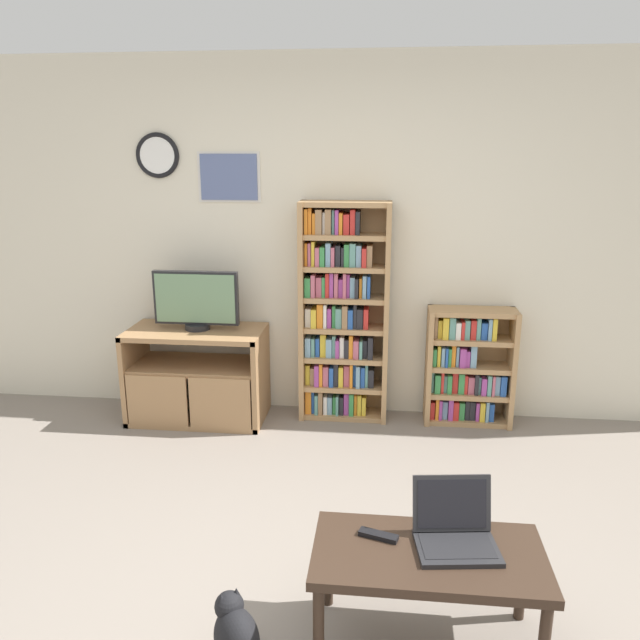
# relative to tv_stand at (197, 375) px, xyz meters

# --- Properties ---
(ground_plane) EXTENTS (18.00, 18.00, 0.00)m
(ground_plane) POSITION_rel_tv_stand_xyz_m (0.99, -2.01, -0.35)
(ground_plane) COLOR gray
(wall_back) EXTENTS (6.33, 0.09, 2.60)m
(wall_back) POSITION_rel_tv_stand_xyz_m (0.98, 0.33, 0.96)
(wall_back) COLOR beige
(wall_back) RESTS_ON ground_plane
(tv_stand) EXTENTS (0.99, 0.51, 0.69)m
(tv_stand) POSITION_rel_tv_stand_xyz_m (0.00, 0.00, 0.00)
(tv_stand) COLOR #9E754C
(tv_stand) RESTS_ON ground_plane
(television) EXTENTS (0.62, 0.18, 0.43)m
(television) POSITION_rel_tv_stand_xyz_m (0.01, 0.03, 0.55)
(television) COLOR black
(television) RESTS_ON tv_stand
(bookshelf_tall) EXTENTS (0.64, 0.25, 1.60)m
(bookshelf_tall) POSITION_rel_tv_stand_xyz_m (1.05, 0.17, 0.44)
(bookshelf_tall) COLOR tan
(bookshelf_tall) RESTS_ON ground_plane
(bookshelf_short) EXTENTS (0.62, 0.25, 0.86)m
(bookshelf_short) POSITION_rel_tv_stand_xyz_m (1.96, 0.17, 0.07)
(bookshelf_short) COLOR tan
(bookshelf_short) RESTS_ON ground_plane
(coffee_table) EXTENTS (0.91, 0.47, 0.43)m
(coffee_table) POSITION_rel_tv_stand_xyz_m (1.56, -2.05, 0.03)
(coffee_table) COLOR #332319
(coffee_table) RESTS_ON ground_plane
(laptop) EXTENTS (0.35, 0.31, 0.25)m
(laptop) POSITION_rel_tv_stand_xyz_m (1.66, -1.99, 0.15)
(laptop) COLOR #232326
(laptop) RESTS_ON coffee_table
(remote_near_laptop) EXTENTS (0.17, 0.09, 0.02)m
(remote_near_laptop) POSITION_rel_tv_stand_xyz_m (1.36, -1.99, 0.10)
(remote_near_laptop) COLOR black
(remote_near_laptop) RESTS_ON coffee_table
(cat) EXTENTS (0.38, 0.33, 0.30)m
(cat) POSITION_rel_tv_stand_xyz_m (0.83, -2.24, -0.21)
(cat) COLOR black
(cat) RESTS_ON ground_plane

